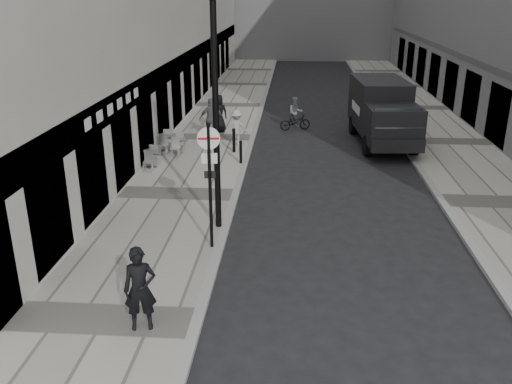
% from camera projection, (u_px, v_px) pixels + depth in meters
% --- Properties ---
extents(sidewalk, '(4.00, 60.00, 0.12)m').
position_uv_depth(sidewalk, '(211.00, 138.00, 25.95)').
color(sidewalk, '#A7A397').
rests_on(sidewalk, ground).
extents(far_sidewalk, '(4.00, 60.00, 0.12)m').
position_uv_depth(far_sidewalk, '(445.00, 142.00, 25.21)').
color(far_sidewalk, '#A7A397').
rests_on(far_sidewalk, ground).
extents(walking_man, '(0.75, 0.58, 1.84)m').
position_uv_depth(walking_man, '(140.00, 289.00, 11.04)').
color(walking_man, black).
rests_on(walking_man, sidewalk).
extents(sign_post, '(0.59, 0.14, 3.47)m').
position_uv_depth(sign_post, '(210.00, 170.00, 14.14)').
color(sign_post, black).
rests_on(sign_post, sidewalk).
extents(lamppost, '(0.31, 0.31, 6.79)m').
position_uv_depth(lamppost, '(215.00, 101.00, 14.87)').
color(lamppost, black).
rests_on(lamppost, sidewalk).
extents(bollard_near, '(0.12, 0.12, 0.88)m').
position_uv_depth(bollard_near, '(241.00, 153.00, 21.88)').
color(bollard_near, black).
rests_on(bollard_near, sidewalk).
extents(bollard_far, '(0.13, 0.13, 0.98)m').
position_uv_depth(bollard_far, '(234.00, 141.00, 23.34)').
color(bollard_far, black).
rests_on(bollard_far, sidewalk).
extents(panel_van, '(2.63, 6.17, 2.84)m').
position_uv_depth(panel_van, '(382.00, 109.00, 24.78)').
color(panel_van, black).
rests_on(panel_van, ground).
extents(cyclist, '(1.66, 0.99, 1.69)m').
position_uv_depth(cyclist, '(295.00, 117.00, 27.42)').
color(cyclist, black).
rests_on(cyclist, ground).
extents(pedestrian_a, '(1.22, 0.74, 1.93)m').
position_uv_depth(pedestrian_a, '(212.00, 119.00, 25.22)').
color(pedestrian_a, slate).
rests_on(pedestrian_a, sidewalk).
extents(pedestrian_b, '(1.09, 0.70, 1.61)m').
position_uv_depth(pedestrian_b, '(237.00, 128.00, 24.28)').
color(pedestrian_b, '#B0A9A2').
rests_on(pedestrian_b, sidewalk).
extents(pedestrian_c, '(1.07, 0.92, 1.85)m').
position_uv_depth(pedestrian_c, '(219.00, 113.00, 26.53)').
color(pedestrian_c, black).
rests_on(pedestrian_c, sidewalk).
extents(cafe_table_near, '(0.64, 1.45, 0.83)m').
position_uv_depth(cafe_table_near, '(152.00, 157.00, 21.33)').
color(cafe_table_near, '#AAAAAD').
rests_on(cafe_table_near, sidewalk).
extents(cafe_table_mid, '(0.67, 1.52, 0.87)m').
position_uv_depth(cafe_table_mid, '(166.00, 141.00, 23.51)').
color(cafe_table_mid, silver).
rests_on(cafe_table_mid, sidewalk).
extents(cafe_table_far, '(0.66, 1.48, 0.84)m').
position_uv_depth(cafe_table_far, '(178.00, 144.00, 23.10)').
color(cafe_table_far, silver).
rests_on(cafe_table_far, sidewalk).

